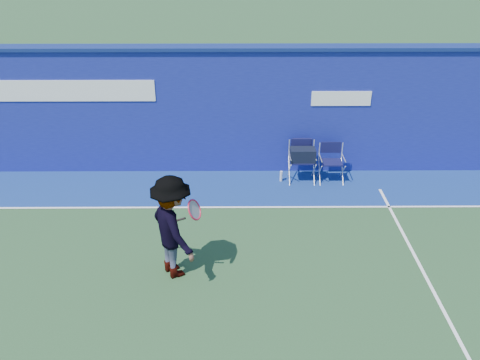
{
  "coord_description": "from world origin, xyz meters",
  "views": [
    {
      "loc": [
        1.15,
        -6.41,
        5.7
      ],
      "look_at": [
        1.21,
        2.6,
        1.0
      ],
      "focal_mm": 38.0,
      "sensor_mm": 36.0,
      "label": 1
    }
  ],
  "objects_px": {
    "directors_chair_left": "(302,165)",
    "water_bottle": "(281,176)",
    "tennis_player": "(173,227)",
    "directors_chair_right": "(331,170)"
  },
  "relations": [
    {
      "from": "directors_chair_left",
      "to": "tennis_player",
      "type": "xyz_separation_m",
      "value": [
        -2.65,
        -3.56,
        0.53
      ]
    },
    {
      "from": "water_bottle",
      "to": "tennis_player",
      "type": "bearing_deg",
      "value": -121.6
    },
    {
      "from": "directors_chair_left",
      "to": "water_bottle",
      "type": "height_order",
      "value": "directors_chair_left"
    },
    {
      "from": "directors_chair_left",
      "to": "water_bottle",
      "type": "bearing_deg",
      "value": -176.51
    },
    {
      "from": "directors_chair_right",
      "to": "tennis_player",
      "type": "height_order",
      "value": "tennis_player"
    },
    {
      "from": "directors_chair_right",
      "to": "tennis_player",
      "type": "relative_size",
      "value": 0.48
    },
    {
      "from": "directors_chair_right",
      "to": "tennis_player",
      "type": "distance_m",
      "value": 4.93
    },
    {
      "from": "water_bottle",
      "to": "tennis_player",
      "type": "relative_size",
      "value": 0.14
    },
    {
      "from": "directors_chair_right",
      "to": "water_bottle",
      "type": "relative_size",
      "value": 3.54
    },
    {
      "from": "water_bottle",
      "to": "tennis_player",
      "type": "distance_m",
      "value": 4.22
    }
  ]
}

